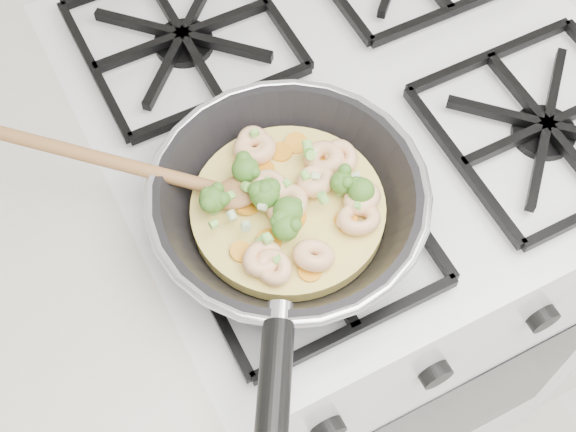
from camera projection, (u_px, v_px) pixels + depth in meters
name	position (u px, v px, depth m)	size (l,w,h in m)	color
stove	(337.00, 262.00, 1.31)	(0.60, 0.60, 0.92)	silver
skillet	(286.00, 208.00, 0.79)	(0.40, 0.49, 0.09)	black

